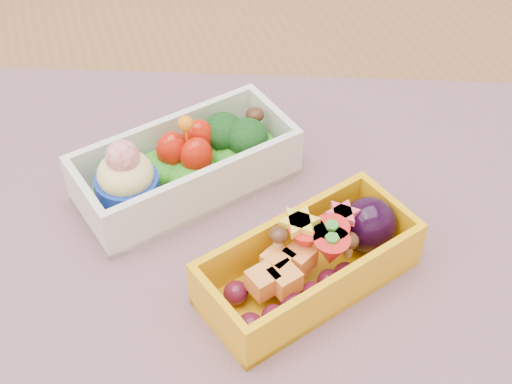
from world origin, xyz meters
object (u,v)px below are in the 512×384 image
object	(u,v)px
bento_yellow	(313,260)
table	(289,270)
placemat	(249,234)
bento_white	(185,166)

from	to	relation	value
bento_yellow	table	bearing A→B (deg)	60.15
placemat	bento_yellow	bearing A→B (deg)	-62.82
placemat	bento_yellow	size ratio (longest dim) A/B	3.17
table	bento_white	world-z (taller)	bento_white
bento_white	bento_yellow	world-z (taller)	bento_white
bento_white	placemat	bearing A→B (deg)	-77.54
placemat	table	bearing A→B (deg)	36.02
table	placemat	bearing A→B (deg)	-143.98
table	placemat	distance (m)	0.12
table	bento_yellow	size ratio (longest dim) A/B	7.08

